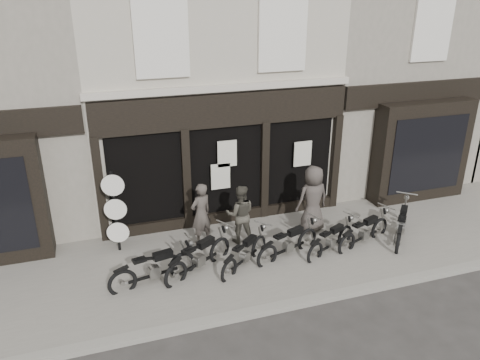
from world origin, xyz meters
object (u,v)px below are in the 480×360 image
object	(u,v)px
motorcycle_5	(364,234)
motorcycle_6	(401,226)
motorcycle_0	(154,271)
motorcycle_1	(199,259)
man_centre	(240,214)
motorcycle_4	(331,242)
man_right	(313,199)
advert_sign_post	(116,215)
motorcycle_2	(245,256)
motorcycle_3	(288,245)
man_left	(201,214)

from	to	relation	value
motorcycle_5	motorcycle_6	xyz separation A→B (m)	(1.16, -0.00, 0.03)
motorcycle_0	motorcycle_1	bearing A→B (deg)	-3.95
motorcycle_5	man_centre	bearing A→B (deg)	140.12
motorcycle_4	man_centre	distance (m)	2.49
man_centre	man_right	size ratio (longest dim) A/B	0.85
motorcycle_4	advert_sign_post	size ratio (longest dim) A/B	0.75
motorcycle_6	motorcycle_2	bearing A→B (deg)	131.13
motorcycle_3	motorcycle_5	xyz separation A→B (m)	(2.18, -0.06, -0.00)
motorcycle_1	man_centre	size ratio (longest dim) A/B	1.20
man_right	motorcycle_0	bearing A→B (deg)	9.08
motorcycle_3	man_left	bearing A→B (deg)	127.09
motorcycle_0	motorcycle_3	xyz separation A→B (m)	(3.45, 0.13, -0.02)
motorcycle_1	motorcycle_0	bearing A→B (deg)	157.24
man_centre	man_right	distance (m)	2.11
motorcycle_5	advert_sign_post	xyz separation A→B (m)	(-6.30, 1.63, 0.75)
motorcycle_1	man_centre	bearing A→B (deg)	5.57
motorcycle_1	man_left	size ratio (longest dim) A/B	1.13
motorcycle_3	motorcycle_5	world-z (taller)	motorcycle_3
motorcycle_1	man_right	distance (m)	3.68
motorcycle_6	motorcycle_4	bearing A→B (deg)	132.76
motorcycle_5	advert_sign_post	bearing A→B (deg)	145.23
motorcycle_2	motorcycle_3	bearing A→B (deg)	-33.68
man_centre	motorcycle_2	bearing A→B (deg)	92.00
motorcycle_6	motorcycle_5	bearing A→B (deg)	130.70
motorcycle_0	advert_sign_post	xyz separation A→B (m)	(-0.67, 1.69, 0.73)
man_right	advert_sign_post	xyz separation A→B (m)	(-5.26, 0.53, 0.06)
motorcycle_3	man_right	size ratio (longest dim) A/B	1.02
motorcycle_4	motorcycle_6	bearing A→B (deg)	-23.58
motorcycle_5	advert_sign_post	distance (m)	6.55
motorcycle_2	motorcycle_3	distance (m)	1.21
motorcycle_6	man_centre	xyz separation A→B (m)	(-4.30, 1.12, 0.51)
motorcycle_3	advert_sign_post	bearing A→B (deg)	139.52
motorcycle_5	motorcycle_6	world-z (taller)	motorcycle_6
motorcycle_6	man_right	distance (m)	2.54
motorcycle_1	motorcycle_6	world-z (taller)	motorcycle_6
motorcycle_6	motorcycle_1	bearing A→B (deg)	129.81
motorcycle_5	motorcycle_6	size ratio (longest dim) A/B	1.07
man_right	motorcycle_6	bearing A→B (deg)	148.24
motorcycle_0	man_left	world-z (taller)	man_left
man_right	motorcycle_5	bearing A→B (deg)	128.11
motorcycle_2	man_centre	distance (m)	1.30
advert_sign_post	motorcycle_4	bearing A→B (deg)	-8.13
motorcycle_6	motorcycle_0	bearing A→B (deg)	131.34
man_left	advert_sign_post	distance (m)	2.17
motorcycle_3	motorcycle_4	size ratio (longest dim) A/B	1.11
motorcycle_4	man_right	xyz separation A→B (m)	(-0.00, 1.18, 0.72)
man_left	man_right	xyz separation A→B (m)	(3.12, -0.25, 0.10)
motorcycle_0	man_centre	xyz separation A→B (m)	(2.49, 1.18, 0.52)
motorcycle_4	man_left	distance (m)	3.48
motorcycle_1	man_left	bearing A→B (deg)	42.74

